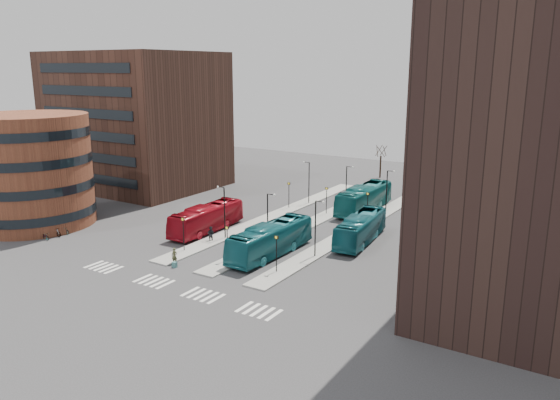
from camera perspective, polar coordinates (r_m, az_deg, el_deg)
The scene contains 23 objects.
ground at distance 50.08m, azimuth -15.50°, elevation -9.88°, with size 160.00×160.00×0.00m, color #303033.
island_left at distance 74.27m, azimuth -0.42°, elevation -1.54°, with size 2.50×45.00×0.15m, color gray.
island_mid at distance 71.32m, azimuth 3.65°, elevation -2.21°, with size 2.50×45.00×0.15m, color gray.
island_right at distance 68.78m, azimuth 8.04°, elevation -2.93°, with size 2.50×45.00×0.15m, color gray.
suitcase at distance 56.25m, azimuth -10.96°, elevation -6.65°, with size 0.45×0.36×0.57m, color #231C9A.
red_bus at distance 67.23m, azimuth -7.66°, elevation -1.91°, with size 2.77×11.84×3.30m, color maroon.
teal_bus_a at distance 58.27m, azimuth -0.99°, elevation -4.15°, with size 2.94×12.55×3.50m, color #145D67.
teal_bus_b at distance 76.89m, azimuth 8.78°, elevation 0.18°, with size 3.08×13.16×3.66m, color #135E5F.
teal_bus_c at distance 63.31m, azimuth 8.42°, elevation -2.95°, with size 2.72×11.64×3.24m, color #145B66.
teal_bus_d at distance 87.50m, azimuth 15.76°, elevation 1.34°, with size 2.75×11.73×3.27m, color #12545A.
traveller at distance 56.95m, azimuth -10.97°, elevation -5.77°, with size 0.63×0.41×1.73m, color #45462A.
commuter_a at distance 63.64m, azimuth -7.25°, elevation -3.52°, with size 0.86×0.67×1.76m, color black.
commuter_b at distance 58.40m, azimuth -2.72°, elevation -5.14°, with size 0.89×0.37×1.52m, color black.
commuter_c at distance 58.68m, azimuth -1.52°, elevation -4.87°, with size 1.19×0.69×1.85m, color black.
bicycle_near at distance 69.47m, azimuth -23.35°, elevation -3.49°, with size 0.55×1.58×0.83m, color gray.
bicycle_mid at distance 70.18m, azimuth -22.42°, elevation -3.11°, with size 0.52×1.85×1.11m, color gray.
bicycle_far at distance 70.86m, azimuth -21.65°, elevation -2.98°, with size 0.59×1.69×0.89m, color gray.
crosswalk_stripes at distance 51.46m, azimuth -10.85°, elevation -8.95°, with size 22.35×2.40×0.01m.
round_building at distance 75.61m, azimuth -24.66°, elevation 2.84°, with size 15.16×15.16×14.00m.
office_block at distance 94.49m, azimuth -14.72°, elevation 8.04°, with size 25.00×20.12×22.00m.
sign_poles at distance 65.06m, azimuth 0.40°, elevation -1.62°, with size 12.45×22.12×3.65m.
lamp_posts at distance 68.44m, azimuth 3.35°, elevation 0.14°, with size 14.04×20.24×6.12m.
bare_trees at distance 99.76m, azimuth 13.09°, elevation 3.61°, with size 10.97×8.14×5.90m.
Camera 1 is at (34.73, -30.28, 19.63)m, focal length 35.00 mm.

